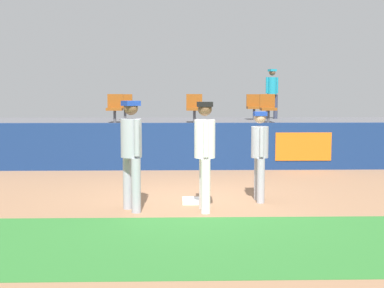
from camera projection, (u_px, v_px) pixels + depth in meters
name	position (u px, v px, depth m)	size (l,w,h in m)	color
ground_plane	(197.00, 202.00, 9.35)	(60.00, 60.00, 0.00)	#936B4C
grass_foreground_strip	(203.00, 242.00, 6.75)	(18.00, 2.80, 0.01)	#2D722D
first_base	(193.00, 201.00, 9.25)	(0.40, 0.40, 0.08)	white
player_fielder_home	(205.00, 148.00, 8.52)	(0.38, 0.59, 1.88)	white
player_runner_visitor	(260.00, 150.00, 9.31)	(0.33, 0.47, 1.68)	#9EA3AD
player_coach_visitor	(131.00, 148.00, 8.53)	(0.49, 0.49, 1.89)	#9EA3AD
field_wall	(192.00, 146.00, 13.36)	(18.00, 0.26, 1.25)	navy
bleacher_platform	(190.00, 139.00, 15.92)	(18.00, 4.80, 1.19)	#59595E
seat_front_center	(194.00, 107.00, 14.70)	(0.47, 0.44, 0.84)	#4C4C51
seat_front_right	(268.00, 107.00, 14.75)	(0.45, 0.44, 0.84)	#4C4C51
seat_back_left	(125.00, 105.00, 16.43)	(0.45, 0.44, 0.84)	#4C4C51
seat_back_right	(254.00, 105.00, 16.54)	(0.46, 0.44, 0.84)	#4C4C51
seat_front_left	(115.00, 107.00, 14.64)	(0.46, 0.44, 0.84)	#4C4C51
spectator_hooded	(272.00, 90.00, 17.10)	(0.45, 0.41, 1.69)	#33384C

